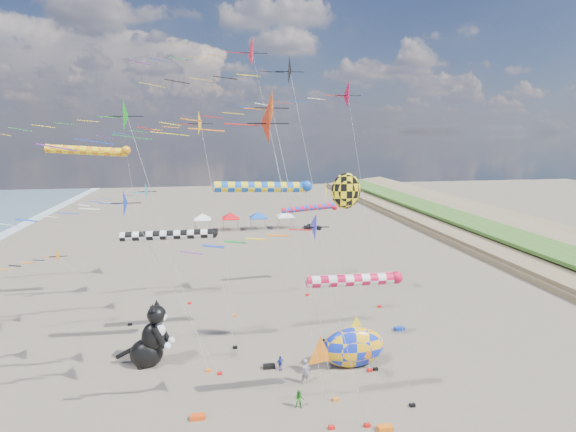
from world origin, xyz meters
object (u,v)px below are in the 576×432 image
(person_adult, at_px, (306,371))
(child_green, at_px, (299,399))
(child_blue, at_px, (280,363))
(parked_car, at_px, (313,227))
(fish_inflatable, at_px, (352,347))
(cat_inflatable, at_px, (149,333))

(person_adult, xyz_separation_m, child_green, (-1.01, -2.80, -0.28))
(child_blue, distance_m, parked_car, 49.41)
(fish_inflatable, xyz_separation_m, person_adult, (-4.00, -1.74, -0.65))
(person_adult, distance_m, child_blue, 2.57)
(cat_inflatable, xyz_separation_m, child_green, (10.11, -7.45, -1.92))
(fish_inflatable, bearing_deg, child_green, -137.83)
(person_adult, height_order, child_blue, person_adult)
(cat_inflatable, bearing_deg, person_adult, -10.90)
(cat_inflatable, relative_size, child_green, 4.08)
(cat_inflatable, distance_m, child_green, 12.71)
(child_blue, bearing_deg, parked_car, 46.70)
(cat_inflatable, height_order, child_blue, cat_inflatable)
(fish_inflatable, relative_size, child_blue, 5.65)
(fish_inflatable, height_order, parked_car, fish_inflatable)
(child_green, bearing_deg, cat_inflatable, 158.86)
(child_green, distance_m, child_blue, 4.88)
(child_blue, height_order, parked_car, parked_car)
(fish_inflatable, distance_m, parked_car, 48.51)
(fish_inflatable, xyz_separation_m, child_green, (-5.01, -4.54, -0.93))
(fish_inflatable, relative_size, child_green, 5.19)
(person_adult, xyz_separation_m, parked_car, (12.06, 49.57, -0.33))
(child_green, distance_m, parked_car, 53.97)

